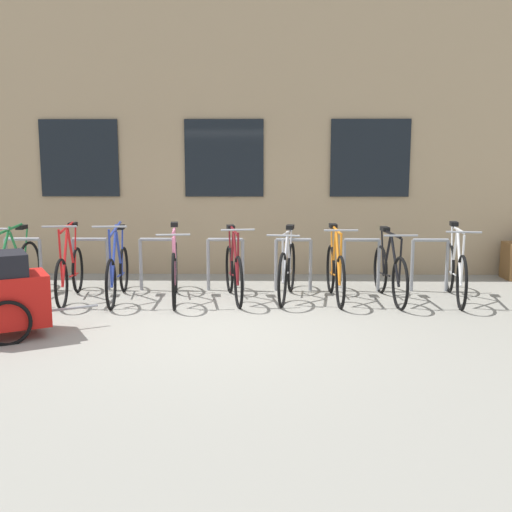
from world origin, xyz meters
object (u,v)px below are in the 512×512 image
Objects in this scene: bicycle_black at (390,272)px; bicycle_pink at (175,271)px; bicycle_orange at (335,271)px; bicycle_maroon at (234,272)px; bicycle_green at (12,269)px; bicycle_red at (70,272)px; bicycle_blue at (118,272)px; bicycle_white at (456,271)px; bike_trailer at (1,293)px; bicycle_silver at (287,270)px.

bicycle_pink is (-2.96, -0.02, 0.02)m from bicycle_black.
bicycle_black is 1.03× the size of bicycle_orange.
bicycle_pink is (-0.81, -0.03, 0.02)m from bicycle_maroon.
bicycle_maroon is 0.90× the size of bicycle_pink.
bicycle_green is (-5.26, 0.08, 0.01)m from bicycle_black.
bicycle_red reaches higher than bicycle_maroon.
bicycle_blue reaches higher than bicycle_white.
bicycle_pink is at bearing -2.51° from bicycle_green.
bicycle_pink reaches higher than bike_trailer.
bicycle_black is 0.95× the size of bicycle_pink.
bicycle_blue reaches higher than bicycle_silver.
bicycle_black is at bearing -4.94° from bicycle_silver.
bicycle_green is at bearing 177.49° from bicycle_pink.
bicycle_silver is 1.20× the size of bike_trailer.
bicycle_silver reaches higher than bike_trailer.
bicycle_blue is at bearing 179.89° from bicycle_pink.
bike_trailer is (-3.14, -1.97, 0.09)m from bicycle_silver.
bicycle_black is 0.74m from bicycle_orange.
bicycle_black is at bearing -177.53° from bicycle_white.
bicycle_orange is 1.18× the size of bike_trailer.
bicycle_blue is 3.01m from bicycle_orange.
bicycle_red reaches higher than bicycle_green.
bicycle_pink is at bearing -174.94° from bicycle_silver.
bicycle_blue is 1.08× the size of bicycle_maroon.
bicycle_green is at bearing 110.15° from bike_trailer.
bicycle_silver is 1.01× the size of bicycle_orange.
bicycle_green is (-6.17, 0.05, 0.00)m from bicycle_white.
bicycle_maroon is at bearing -179.26° from bicycle_orange.
bicycle_white is at bearing -2.03° from bicycle_silver.
bicycle_green is at bearing 179.39° from bicycle_orange.
bicycle_white is (3.06, 0.02, 0.01)m from bicycle_maroon.
bicycle_orange is at bearing -0.61° from bicycle_green.
bicycle_silver reaches higher than bicycle_black.
bicycle_maroon is at bearing 2.44° from bicycle_pink.
bicycle_white is 5.78m from bike_trailer.
bicycle_pink is (2.30, -0.10, 0.01)m from bicycle_green.
bicycle_blue is at bearing -179.34° from bicycle_white.
bicycle_blue is 0.66m from bicycle_red.
bicycle_blue is 3.75m from bicycle_black.
bicycle_red reaches higher than bicycle_silver.
bicycle_pink reaches higher than bicycle_black.
bicycle_silver is 1.01× the size of bicycle_red.
bicycle_silver is 3.71m from bike_trailer.
bicycle_white is 0.98× the size of bicycle_pink.
bicycle_red is (-0.66, -0.03, 0.00)m from bicycle_blue.
bike_trailer is (-3.81, -1.89, 0.10)m from bicycle_orange.
bicycle_pink is (-1.55, -0.14, 0.01)m from bicycle_silver.
bicycle_white is 6.17m from bicycle_green.
bicycle_orange is at bearing 1.36° from bicycle_pink.
bicycle_pink is at bearing -179.68° from bicycle_black.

